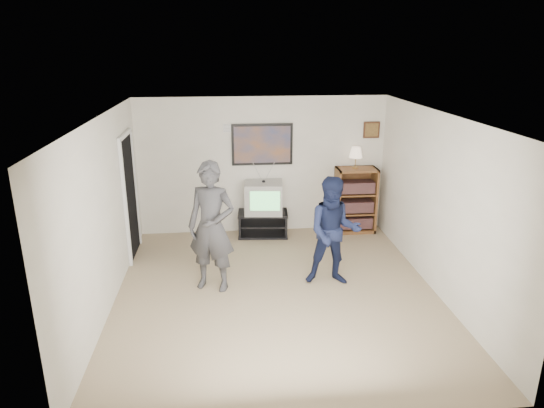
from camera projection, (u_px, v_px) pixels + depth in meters
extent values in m
cube|color=#90725B|center=(277.00, 293.00, 6.87)|extent=(4.50, 5.00, 0.01)
cube|color=white|center=(277.00, 116.00, 6.09)|extent=(4.50, 5.00, 0.01)
cube|color=silver|center=(262.00, 166.00, 8.85)|extent=(4.50, 0.01, 2.50)
cube|color=silver|center=(105.00, 216.00, 6.27)|extent=(0.01, 5.00, 2.50)
cube|color=silver|center=(439.00, 205.00, 6.69)|extent=(0.01, 5.00, 2.50)
cube|color=black|center=(263.00, 213.00, 8.85)|extent=(0.93, 0.57, 0.04)
cube|color=black|center=(263.00, 234.00, 8.97)|extent=(0.93, 0.57, 0.04)
cube|color=black|center=(240.00, 224.00, 8.87)|extent=(0.08, 0.48, 0.45)
cube|color=black|center=(285.00, 223.00, 8.95)|extent=(0.08, 0.48, 0.45)
imported|color=#38373B|center=(212.00, 227.00, 6.76)|extent=(0.79, 0.65, 1.87)
imported|color=#151D3C|center=(334.00, 232.00, 6.94)|extent=(0.86, 0.71, 1.61)
cube|color=white|center=(215.00, 208.00, 6.94)|extent=(0.06, 0.13, 0.04)
cube|color=white|center=(328.00, 209.00, 7.11)|extent=(0.07, 0.13, 0.04)
cube|color=black|center=(262.00, 145.00, 8.70)|extent=(1.10, 0.03, 0.75)
cube|color=white|center=(231.00, 128.00, 8.56)|extent=(0.28, 0.02, 0.14)
cube|color=black|center=(371.00, 130.00, 8.82)|extent=(0.30, 0.03, 0.30)
cube|color=black|center=(130.00, 197.00, 7.86)|extent=(0.03, 0.85, 2.00)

